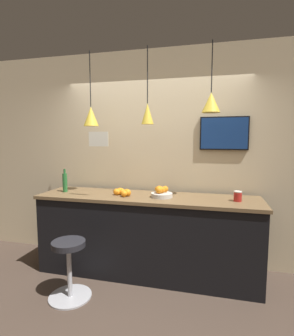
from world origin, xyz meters
TOP-DOWN VIEW (x-y plane):
  - ground_plane at (0.00, 0.00)m, footprint 14.00×14.00m
  - back_wall at (0.00, 1.09)m, footprint 8.00×0.06m
  - service_counter at (0.00, 0.63)m, footprint 2.75×0.69m
  - bar_stool at (-0.68, -0.08)m, footprint 0.46×0.46m
  - fruit_bowl at (0.18, 0.62)m, footprint 0.26×0.26m
  - orange_pile at (-0.32, 0.61)m, footprint 0.24×0.27m
  - juice_bottle at (-1.13, 0.61)m, footprint 0.06×0.06m
  - spread_jar at (1.07, 0.61)m, footprint 0.09×0.09m
  - pendant_lamp_left at (-0.74, 0.66)m, footprint 0.19×0.19m
  - pendant_lamp_middle at (0.00, 0.66)m, footprint 0.15×0.15m
  - pendant_lamp_right at (0.74, 0.66)m, footprint 0.21×0.21m
  - mounted_tv at (0.91, 1.03)m, footprint 0.60×0.04m
  - hanging_menu_board at (-0.52, 0.37)m, footprint 0.24×0.01m

SIDE VIEW (x-z plane):
  - ground_plane at x=0.00m, z-range 0.00..0.00m
  - bar_stool at x=-0.68m, z-range 0.08..0.71m
  - service_counter at x=0.00m, z-range 0.00..1.00m
  - orange_pile at x=-0.32m, z-range 1.00..1.08m
  - fruit_bowl at x=0.18m, z-range 0.99..1.12m
  - spread_jar at x=1.07m, z-range 1.00..1.12m
  - juice_bottle at x=-1.13m, z-range 0.98..1.29m
  - back_wall at x=0.00m, z-range 0.00..2.90m
  - hanging_menu_board at x=-0.52m, z-range 1.62..1.79m
  - mounted_tv at x=0.91m, z-range 1.57..1.99m
  - pendant_lamp_left at x=-0.74m, z-range 1.53..2.46m
  - pendant_lamp_middle at x=0.00m, z-range 1.56..2.47m
  - pendant_lamp_right at x=0.74m, z-range 1.72..2.52m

